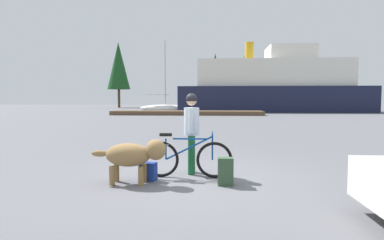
# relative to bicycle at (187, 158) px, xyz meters

# --- Properties ---
(ground_plane) EXTENTS (160.00, 160.00, 0.00)m
(ground_plane) POSITION_rel_bicycle_xyz_m (0.17, -0.14, -0.39)
(ground_plane) COLOR slate
(bicycle) EXTENTS (1.80, 0.44, 0.92)m
(bicycle) POSITION_rel_bicycle_xyz_m (0.00, 0.00, 0.00)
(bicycle) COLOR black
(bicycle) RESTS_ON ground_plane
(person_cyclist) EXTENTS (0.32, 0.53, 1.70)m
(person_cyclist) POSITION_rel_bicycle_xyz_m (0.07, 0.36, 0.63)
(person_cyclist) COLOR #19592D
(person_cyclist) RESTS_ON ground_plane
(dog) EXTENTS (1.41, 0.51, 0.83)m
(dog) POSITION_rel_bicycle_xyz_m (-0.94, -0.54, 0.15)
(dog) COLOR olive
(dog) RESTS_ON ground_plane
(backpack) EXTENTS (0.28, 0.20, 0.51)m
(backpack) POSITION_rel_bicycle_xyz_m (0.76, -0.52, -0.14)
(backpack) COLOR #334C33
(backpack) RESTS_ON ground_plane
(handbag_pannier) EXTENTS (0.36, 0.26, 0.35)m
(handbag_pannier) POSITION_rel_bicycle_xyz_m (-0.73, -0.29, -0.21)
(handbag_pannier) COLOR navy
(handbag_pannier) RESTS_ON ground_plane
(dock_pier) EXTENTS (14.76, 2.73, 0.40)m
(dock_pier) POSITION_rel_bicycle_xyz_m (-2.16, 25.09, -0.19)
(dock_pier) COLOR brown
(dock_pier) RESTS_ON ground_plane
(ferry_boat) EXTENTS (22.57, 8.61, 8.64)m
(ferry_boat) POSITION_rel_bicycle_xyz_m (7.68, 34.62, 2.64)
(ferry_boat) COLOR #191E38
(ferry_boat) RESTS_ON ground_plane
(sailboat_moored) EXTENTS (6.14, 1.72, 8.41)m
(sailboat_moored) POSITION_rel_bicycle_xyz_m (-5.35, 31.73, 0.13)
(sailboat_moored) COLOR silver
(sailboat_moored) RESTS_ON ground_plane
(pine_tree_far_left) EXTENTS (4.04, 4.04, 11.68)m
(pine_tree_far_left) POSITION_rel_bicycle_xyz_m (-16.65, 50.37, 7.08)
(pine_tree_far_left) COLOR #4C331E
(pine_tree_far_left) RESTS_ON ground_plane
(pine_tree_center) EXTENTS (2.97, 2.97, 9.48)m
(pine_tree_center) POSITION_rel_bicycle_xyz_m (0.63, 50.23, 5.90)
(pine_tree_center) COLOR #4C331E
(pine_tree_center) RESTS_ON ground_plane
(pine_tree_far_right) EXTENTS (4.27, 4.27, 10.93)m
(pine_tree_far_right) POSITION_rel_bicycle_xyz_m (6.20, 50.29, 6.75)
(pine_tree_far_right) COLOR #4C331E
(pine_tree_far_right) RESTS_ON ground_plane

